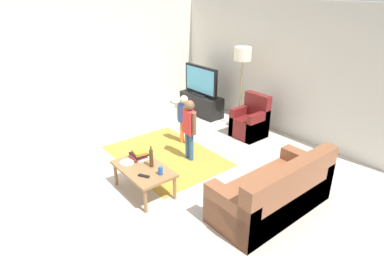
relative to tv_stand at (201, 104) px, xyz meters
The scene contains 17 objects.
ground 2.90m from the tv_stand, 52.78° to the right, with size 7.80×7.80×0.00m, color beige.
wall_back 2.18m from the tv_stand, 21.91° to the left, with size 6.00×0.12×2.70m, color silver.
wall_left 2.84m from the tv_stand, 118.63° to the right, with size 0.12×6.00×2.70m, color silver.
area_rug 2.37m from the tv_stand, 56.67° to the right, with size 2.20×1.60×0.01m, color #B28C33.
tv_stand is the anchor object (origin of this frame).
tv 0.60m from the tv_stand, 90.00° to the right, with size 1.10×0.28×0.71m.
couch 4.00m from the tv_stand, 25.44° to the right, with size 0.80×1.80×0.86m.
armchair 1.67m from the tv_stand, ahead, with size 0.60×0.60×0.90m.
floor_lamp 1.74m from the tv_stand, ahead, with size 0.36×0.36×1.78m.
child_near_tv 1.76m from the tv_stand, 51.68° to the right, with size 0.32×0.19×1.01m.
child_center 2.40m from the tv_stand, 45.53° to the right, with size 0.38×0.18×1.13m.
coffee_table 3.53m from the tv_stand, 54.63° to the right, with size 1.00×0.60×0.42m.
book_stack 3.28m from the tv_stand, 57.73° to the right, with size 0.29×0.25×0.13m.
bottle 3.47m from the tv_stand, 52.80° to the right, with size 0.06×0.06×0.34m.
tv_remote 3.75m from the tv_stand, 52.95° to the right, with size 0.17×0.05×0.02m, color black.
soda_can 3.65m from the tv_stand, 49.61° to the right, with size 0.07×0.07×0.12m, color #2659B2.
plate 3.48m from the tv_stand, 59.55° to the right, with size 0.22×0.22×0.02m.
Camera 1 is at (3.99, -2.61, 2.86)m, focal length 29.88 mm.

